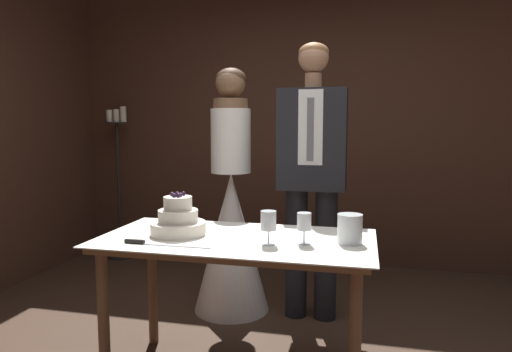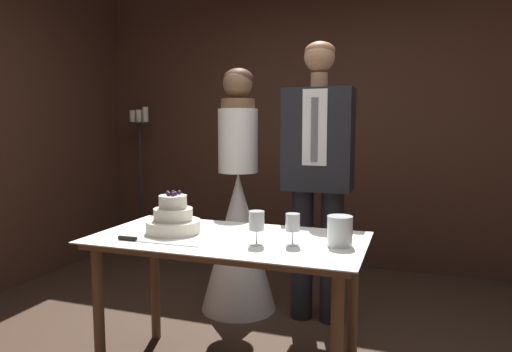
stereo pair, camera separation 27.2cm
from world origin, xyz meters
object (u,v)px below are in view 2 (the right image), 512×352
Objects in this scene: cake_table at (228,255)px; tiered_cake at (173,219)px; wine_glass_middle at (293,224)px; candle_stand at (141,180)px; cake_knife at (142,240)px; wine_glass_near at (257,222)px; groom at (318,168)px; hurricane_candle at (340,232)px; bride at (238,223)px.

cake_table is 4.82× the size of tiered_cake.
wine_glass_middle is 0.10× the size of candle_stand.
candle_stand is (-2.11, 1.94, -0.09)m from wine_glass_middle.
cake_knife is 0.58m from wine_glass_near.
candle_stand is (-2.04, 1.02, -0.28)m from groom.
cake_knife is 2.87× the size of wine_glass_middle.
candle_stand is at bearing 141.18° from hurricane_candle.
groom is at bearing -26.46° from candle_stand.
bride is (-0.85, 0.85, -0.19)m from hurricane_candle.
tiered_cake is 0.19× the size of candle_stand.
cake_table is at bearing 31.86° from cake_knife.
groom is (0.60, 0.88, 0.22)m from tiered_cake.
bride reaches higher than cake_knife.
hurricane_candle is (0.88, 0.02, -0.01)m from tiered_cake.
candle_stand is at bearing 153.54° from groom.
wine_glass_middle is at bearing -42.51° from candle_stand.
bride is (0.03, 0.88, -0.20)m from tiered_cake.
cake_table is 0.92m from bride.
hurricane_candle is (0.93, 0.25, 0.06)m from cake_knife.
cake_knife is at bearing -93.97° from bride.
bride is 1.14× the size of candle_stand.
wine_glass_near is 1.10m from bride.
hurricane_candle is 2.99m from candle_stand.
bride is at bearing 108.10° from cake_table.
tiered_cake is 0.90m from bride.
candle_stand is at bearing 127.33° from tiered_cake.
wine_glass_middle is (0.71, 0.18, 0.09)m from cake_knife.
tiered_cake reaches higher than cake_table.
bride reaches higher than hurricane_candle.
bride is at bearing 116.02° from wine_glass_near.
tiered_cake is 0.66× the size of cake_knife.
wine_glass_middle is 1.14m from bride.
groom reaches higher than hurricane_candle.
tiered_cake is 0.51m from wine_glass_near.
hurricane_candle reaches higher than cake_table.
cake_table is 1.00m from groom.
candle_stand is at bearing 145.40° from bride.
wine_glass_middle is at bearing -85.79° from groom.
wine_glass_middle is at bearing 13.84° from cake_knife.
hurricane_candle is 0.08× the size of groom.
wine_glass_middle is 0.23m from hurricane_candle.
groom reaches higher than cake_table.
wine_glass_near is (0.19, -0.10, 0.21)m from cake_table.
tiered_cake is 1.76× the size of wine_glass_near.
cake_knife is at bearing -120.42° from groom.
tiered_cake is 1.08m from groom.
groom is at bearing 55.61° from tiered_cake.
wine_glass_near reaches higher than wine_glass_middle.
groom reaches higher than bride.
tiered_cake is at bearing -52.67° from candle_stand.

